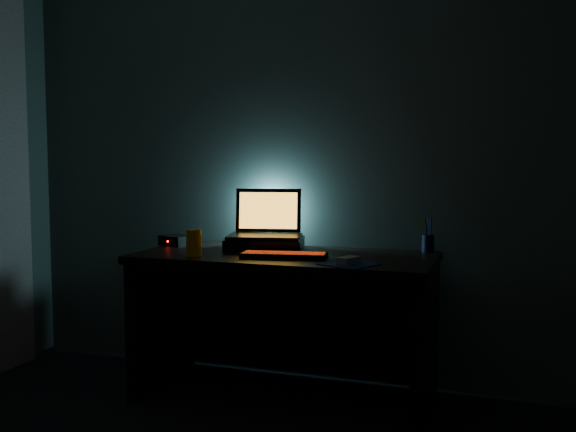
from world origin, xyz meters
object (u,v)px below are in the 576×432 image
object	(u,v)px
mouse	(348,260)
juice_glass	(194,243)
keyboard	(284,255)
laptop	(266,226)
pen_cup	(428,244)
router	(177,240)

from	to	relation	value
mouse	juice_glass	bearing A→B (deg)	-157.19
keyboard	juice_glass	xyz separation A→B (m)	(-0.44, -0.10, 0.05)
keyboard	laptop	bearing A→B (deg)	114.84
pen_cup	laptop	bearing A→B (deg)	-172.54
mouse	juice_glass	size ratio (longest dim) A/B	0.81
laptop	juice_glass	distance (m)	0.47
keyboard	juice_glass	distance (m)	0.45
laptop	juice_glass	size ratio (longest dim) A/B	3.23
laptop	juice_glass	bearing A→B (deg)	-132.23
mouse	router	distance (m)	1.12
router	pen_cup	bearing A→B (deg)	26.70
laptop	keyboard	distance (m)	0.38
laptop	keyboard	bearing A→B (deg)	-68.03
laptop	keyboard	world-z (taller)	laptop
laptop	keyboard	size ratio (longest dim) A/B	0.99
mouse	router	xyz separation A→B (m)	(-1.07, 0.36, 0.01)
keyboard	router	xyz separation A→B (m)	(-0.72, 0.25, 0.02)
juice_glass	laptop	bearing A→B (deg)	60.14
pen_cup	juice_glass	xyz separation A→B (m)	(-1.08, -0.51, 0.02)
mouse	juice_glass	xyz separation A→B (m)	(-0.78, 0.01, 0.05)
keyboard	router	world-z (taller)	router
keyboard	mouse	distance (m)	0.36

